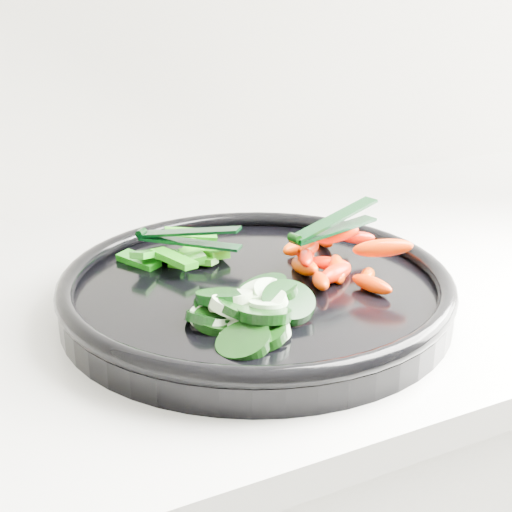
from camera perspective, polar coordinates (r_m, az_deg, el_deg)
name	(u,v)px	position (r m, az deg, el deg)	size (l,w,h in m)	color
veggie_tray	(256,290)	(0.68, 0.00, -2.71)	(0.40, 0.40, 0.04)	black
cucumber_pile	(244,310)	(0.61, -0.93, -4.31)	(0.13, 0.13, 0.04)	black
carrot_pile	(332,255)	(0.71, 6.11, 0.05)	(0.12, 0.17, 0.06)	red
pepper_pile	(180,254)	(0.74, -6.07, 0.17)	(0.11, 0.10, 0.03)	#156009
tong_carrot	(332,225)	(0.70, 6.13, 2.48)	(0.11, 0.04, 0.02)	black
tong_pepper	(186,237)	(0.74, -5.62, 1.53)	(0.09, 0.09, 0.02)	black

